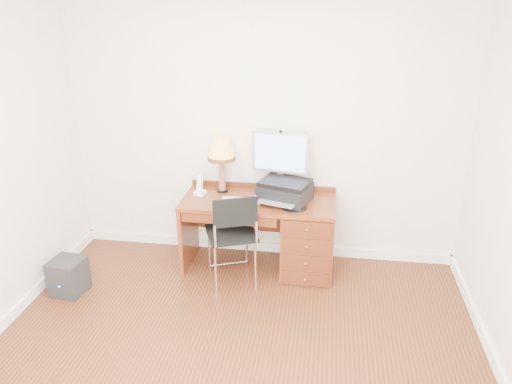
% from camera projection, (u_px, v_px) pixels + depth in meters
% --- Properties ---
extents(ground, '(4.00, 4.00, 0.00)m').
position_uv_depth(ground, '(233.00, 357.00, 3.90)').
color(ground, '#3F1D0E').
rests_on(ground, ground).
extents(room_shell, '(4.00, 4.00, 4.00)m').
position_uv_depth(room_shell, '(246.00, 305.00, 4.46)').
color(room_shell, white).
rests_on(room_shell, ground).
extents(desk, '(1.50, 0.67, 0.75)m').
position_uv_depth(desk, '(290.00, 232.00, 4.99)').
color(desk, maroon).
rests_on(desk, ground).
extents(monitor, '(0.55, 0.21, 0.63)m').
position_uv_depth(monitor, '(279.00, 156.00, 4.89)').
color(monitor, silver).
rests_on(monitor, desk).
extents(keyboard, '(0.39, 0.12, 0.01)m').
position_uv_depth(keyboard, '(241.00, 200.00, 4.87)').
color(keyboard, white).
rests_on(keyboard, desk).
extents(mouse_pad, '(0.24, 0.24, 0.05)m').
position_uv_depth(mouse_pad, '(294.00, 206.00, 4.71)').
color(mouse_pad, black).
rests_on(mouse_pad, desk).
extents(printer, '(0.56, 0.49, 0.21)m').
position_uv_depth(printer, '(285.00, 191.00, 4.84)').
color(printer, black).
rests_on(printer, desk).
extents(leg_lamp, '(0.28, 0.28, 0.57)m').
position_uv_depth(leg_lamp, '(221.00, 152.00, 4.95)').
color(leg_lamp, black).
rests_on(leg_lamp, desk).
extents(phone, '(0.12, 0.12, 0.20)m').
position_uv_depth(phone, '(200.00, 189.00, 4.99)').
color(phone, white).
rests_on(phone, desk).
extents(pen_cup, '(0.09, 0.09, 0.11)m').
position_uv_depth(pen_cup, '(296.00, 192.00, 4.94)').
color(pen_cup, black).
rests_on(pen_cup, desk).
extents(chair, '(0.58, 0.59, 0.95)m').
position_uv_depth(chair, '(230.00, 230.00, 4.67)').
color(chair, black).
rests_on(chair, ground).
extents(equipment_box, '(0.32, 0.32, 0.34)m').
position_uv_depth(equipment_box, '(68.00, 276.00, 4.68)').
color(equipment_box, black).
rests_on(equipment_box, ground).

